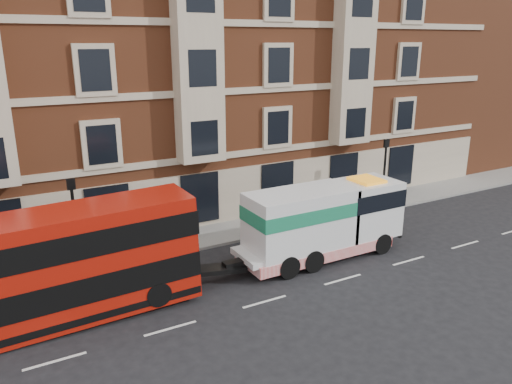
% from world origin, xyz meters
% --- Properties ---
extents(ground, '(120.00, 120.00, 0.00)m').
position_xyz_m(ground, '(0.00, 0.00, 0.00)').
color(ground, black).
rests_on(ground, ground).
extents(sidewalk, '(90.00, 3.00, 0.15)m').
position_xyz_m(sidewalk, '(0.00, 7.50, 0.07)').
color(sidewalk, slate).
rests_on(sidewalk, ground).
extents(victorian_terrace, '(45.00, 12.00, 20.40)m').
position_xyz_m(victorian_terrace, '(0.50, 15.00, 10.07)').
color(victorian_terrace, brown).
rests_on(victorian_terrace, ground).
extents(filler_east, '(18.00, 10.00, 19.00)m').
position_xyz_m(filler_east, '(32.00, 14.00, 9.43)').
color(filler_east, brown).
rests_on(filler_east, ground).
extents(lamp_post_west, '(0.35, 0.15, 4.35)m').
position_xyz_m(lamp_post_west, '(-6.00, 6.20, 2.68)').
color(lamp_post_west, black).
rests_on(lamp_post_west, sidewalk).
extents(lamp_post_east, '(0.35, 0.15, 4.35)m').
position_xyz_m(lamp_post_east, '(12.00, 6.20, 2.68)').
color(lamp_post_east, black).
rests_on(lamp_post_east, sidewalk).
extents(double_decker_bus, '(10.62, 2.44, 4.30)m').
position_xyz_m(double_decker_bus, '(-7.55, 2.40, 2.28)').
color(double_decker_bus, '#A21409').
rests_on(double_decker_bus, ground).
extents(tow_truck, '(8.50, 2.51, 3.54)m').
position_xyz_m(tow_truck, '(4.50, 2.40, 1.88)').
color(tow_truck, silver).
rests_on(tow_truck, ground).
extents(pedestrian, '(0.69, 0.57, 1.64)m').
position_xyz_m(pedestrian, '(-5.61, 7.71, 0.97)').
color(pedestrian, black).
rests_on(pedestrian, sidewalk).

